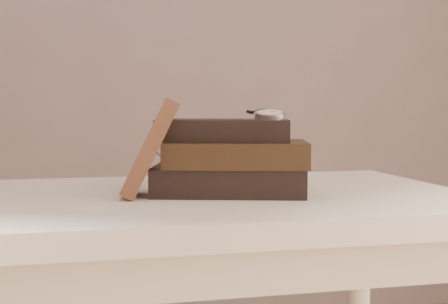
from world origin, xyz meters
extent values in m
cube|color=silver|center=(0.00, 0.35, 0.73)|extent=(1.00, 0.60, 0.04)
cube|color=white|center=(0.00, 0.35, 0.67)|extent=(0.88, 0.49, 0.08)
cube|color=black|center=(0.06, 0.34, 0.78)|extent=(0.31, 0.25, 0.05)
cube|color=beige|center=(0.07, 0.34, 0.78)|extent=(0.30, 0.23, 0.04)
cube|color=gold|center=(-0.05, 0.41, 0.78)|extent=(0.01, 0.01, 0.05)
cube|color=maroon|center=(-0.06, 0.38, 0.78)|extent=(0.06, 0.17, 0.05)
cube|color=black|center=(0.08, 0.33, 0.82)|extent=(0.29, 0.23, 0.04)
cube|color=beige|center=(0.08, 0.33, 0.82)|extent=(0.28, 0.22, 0.03)
cube|color=gold|center=(-0.04, 0.39, 0.82)|extent=(0.01, 0.01, 0.05)
cube|color=black|center=(0.06, 0.36, 0.86)|extent=(0.27, 0.22, 0.04)
cube|color=beige|center=(0.06, 0.36, 0.86)|extent=(0.26, 0.21, 0.03)
cube|color=gold|center=(-0.05, 0.41, 0.86)|extent=(0.01, 0.01, 0.04)
cube|color=#412419|center=(-0.08, 0.33, 0.84)|extent=(0.12, 0.12, 0.17)
cylinder|color=silver|center=(0.13, 0.31, 0.89)|extent=(0.07, 0.07, 0.02)
cylinder|color=white|center=(0.13, 0.31, 0.90)|extent=(0.06, 0.06, 0.01)
torus|color=silver|center=(0.13, 0.31, 0.90)|extent=(0.06, 0.06, 0.01)
cylinder|color=silver|center=(0.14, 0.34, 0.89)|extent=(0.01, 0.01, 0.01)
cube|color=black|center=(0.13, 0.31, 0.90)|extent=(0.01, 0.02, 0.00)
cube|color=black|center=(0.14, 0.31, 0.90)|extent=(0.01, 0.00, 0.00)
sphere|color=black|center=(0.14, 0.35, 0.90)|extent=(0.01, 0.01, 0.01)
sphere|color=black|center=(0.14, 0.36, 0.90)|extent=(0.01, 0.01, 0.01)
sphere|color=black|center=(0.14, 0.37, 0.90)|extent=(0.01, 0.01, 0.01)
sphere|color=black|center=(0.13, 0.38, 0.90)|extent=(0.01, 0.01, 0.01)
sphere|color=black|center=(0.13, 0.39, 0.90)|extent=(0.01, 0.01, 0.01)
sphere|color=black|center=(0.13, 0.39, 0.90)|extent=(0.01, 0.01, 0.01)
sphere|color=black|center=(0.13, 0.40, 0.90)|extent=(0.01, 0.01, 0.01)
sphere|color=black|center=(0.13, 0.41, 0.90)|extent=(0.01, 0.01, 0.01)
sphere|color=black|center=(0.13, 0.42, 0.90)|extent=(0.01, 0.01, 0.01)
sphere|color=black|center=(0.12, 0.43, 0.90)|extent=(0.01, 0.01, 0.01)
torus|color=silver|center=(-0.03, 0.46, 0.83)|extent=(0.06, 0.03, 0.05)
torus|color=silver|center=(0.02, 0.44, 0.83)|extent=(0.06, 0.03, 0.05)
cylinder|color=silver|center=(0.00, 0.45, 0.83)|extent=(0.02, 0.01, 0.00)
cylinder|color=silver|center=(-0.04, 0.52, 0.82)|extent=(0.04, 0.12, 0.03)
cylinder|color=silver|center=(0.06, 0.49, 0.82)|extent=(0.04, 0.12, 0.03)
camera|label=1|loc=(-0.20, -0.75, 0.91)|focal=49.51mm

